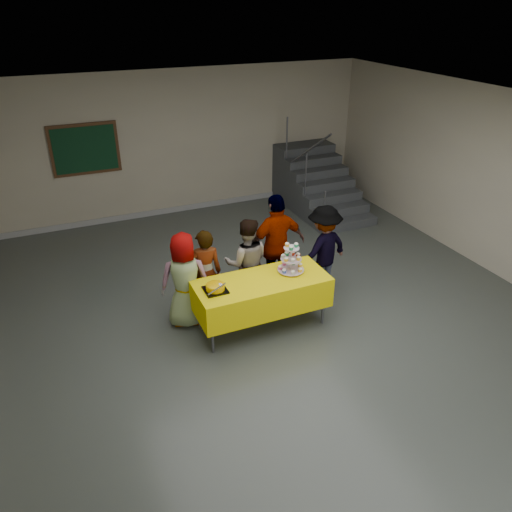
# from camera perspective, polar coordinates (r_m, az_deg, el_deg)

# --- Properties ---
(room_shell) EXTENTS (10.00, 10.04, 3.02)m
(room_shell) POSITION_cam_1_polar(r_m,az_deg,el_deg) (6.20, 4.48, 7.45)
(room_shell) COLOR #4C514C
(room_shell) RESTS_ON ground
(bake_table) EXTENTS (1.88, 0.78, 0.77)m
(bake_table) POSITION_cam_1_polar(r_m,az_deg,el_deg) (7.01, 0.65, -4.27)
(bake_table) COLOR #595960
(bake_table) RESTS_ON ground
(cupcake_stand) EXTENTS (0.38, 0.38, 0.44)m
(cupcake_stand) POSITION_cam_1_polar(r_m,az_deg,el_deg) (7.05, 4.03, -0.55)
(cupcake_stand) COLOR silver
(cupcake_stand) RESTS_ON bake_table
(bear_cake) EXTENTS (0.32, 0.36, 0.12)m
(bear_cake) POSITION_cam_1_polar(r_m,az_deg,el_deg) (6.65, -4.67, -3.53)
(bear_cake) COLOR black
(bear_cake) RESTS_ON bake_table
(schoolchild_a) EXTENTS (0.79, 0.61, 1.42)m
(schoolchild_a) POSITION_cam_1_polar(r_m,az_deg,el_deg) (7.07, -8.13, -2.79)
(schoolchild_a) COLOR slate
(schoolchild_a) RESTS_ON ground
(schoolchild_b) EXTENTS (0.54, 0.39, 1.37)m
(schoolchild_b) POSITION_cam_1_polar(r_m,az_deg,el_deg) (7.27, -5.83, -1.99)
(schoolchild_b) COLOR slate
(schoolchild_b) RESTS_ON ground
(schoolchild_c) EXTENTS (0.82, 0.72, 1.42)m
(schoolchild_c) POSITION_cam_1_polar(r_m,az_deg,el_deg) (7.46, -1.07, -0.80)
(schoolchild_c) COLOR slate
(schoolchild_c) RESTS_ON ground
(schoolchild_d) EXTENTS (1.00, 0.47, 1.66)m
(schoolchild_d) POSITION_cam_1_polar(r_m,az_deg,el_deg) (7.72, 2.39, 1.23)
(schoolchild_d) COLOR #5D5C65
(schoolchild_d) RESTS_ON ground
(schoolchild_e) EXTENTS (1.03, 0.74, 1.44)m
(schoolchild_e) POSITION_cam_1_polar(r_m,az_deg,el_deg) (7.92, 7.71, 0.81)
(schoolchild_e) COLOR slate
(schoolchild_e) RESTS_ON ground
(staircase) EXTENTS (1.30, 2.40, 2.04)m
(staircase) POSITION_cam_1_polar(r_m,az_deg,el_deg) (11.37, 6.73, 8.12)
(staircase) COLOR #424447
(staircase) RESTS_ON ground
(noticeboard) EXTENTS (1.30, 0.05, 1.00)m
(noticeboard) POSITION_cam_1_polar(r_m,az_deg,el_deg) (10.45, -18.97, 11.46)
(noticeboard) COLOR #472B16
(noticeboard) RESTS_ON ground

